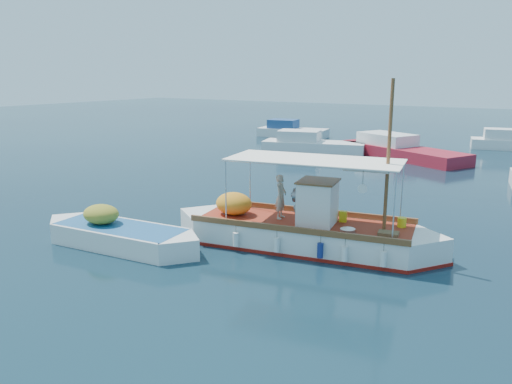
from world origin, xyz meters
The scene contains 7 objects.
ground centered at (0.00, 0.00, 0.00)m, with size 160.00×160.00×0.00m, color black.
fishing_caique centered at (0.47, 0.21, 0.51)m, with size 9.44×3.75×5.85m.
dinghy centered at (-4.86, -3.09, 0.33)m, with size 6.43×2.24×1.58m.
bg_boat_nw centered at (-8.66, 19.70, 0.49)m, with size 7.98×4.29×1.80m.
bg_boat_n centered at (-2.21, 20.62, 0.49)m, with size 10.02×6.98×1.80m.
bg_boat_far_w centered at (-14.35, 27.16, 0.49)m, with size 6.74×3.25×1.80m.
bg_boat_far_n centered at (4.06, 29.02, 0.49)m, with size 6.26×3.18×1.80m.
Camera 1 is at (7.77, -14.42, 5.78)m, focal length 35.00 mm.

